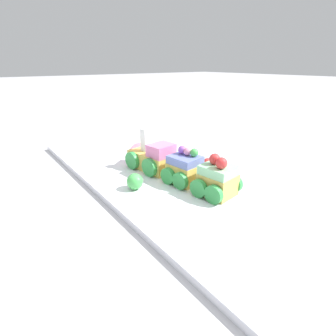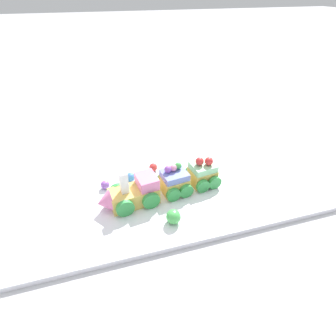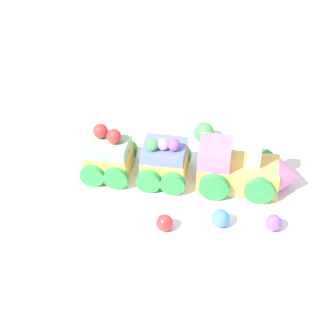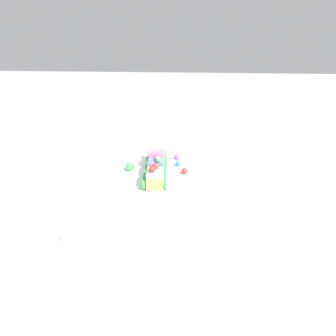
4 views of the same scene
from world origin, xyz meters
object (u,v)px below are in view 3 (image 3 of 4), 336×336
at_px(cake_train_locomotive, 244,171).
at_px(cake_car_mint, 109,156).
at_px(gumball_blue, 221,218).
at_px(gumball_red, 165,223).
at_px(cake_car_blueberry, 164,162).
at_px(gumball_purple, 273,223).
at_px(gumball_green, 204,132).

distance_m(cake_train_locomotive, cake_car_mint, 0.18).
bearing_deg(gumball_blue, cake_train_locomotive, 80.99).
distance_m(cake_train_locomotive, gumball_red, 0.13).
xyz_separation_m(cake_car_blueberry, gumball_blue, (0.09, -0.07, -0.02)).
distance_m(cake_car_blueberry, gumball_purple, 0.17).
bearing_deg(cake_car_blueberry, gumball_blue, -43.21).
bearing_deg(cake_car_blueberry, cake_train_locomotive, 0.22).
relative_size(cake_car_mint, gumball_blue, 3.39).
xyz_separation_m(cake_car_mint, gumball_purple, (0.23, -0.04, -0.02)).
bearing_deg(gumball_green, cake_car_mint, -135.46).
relative_size(cake_train_locomotive, gumball_purple, 6.51).
height_order(cake_car_blueberry, gumball_green, cake_car_blueberry).
distance_m(gumball_blue, gumball_red, 0.07).
bearing_deg(gumball_purple, cake_car_mint, 169.01).
relative_size(cake_car_blueberry, gumball_green, 2.55).
relative_size(cake_car_mint, gumball_red, 3.68).
bearing_deg(cake_car_mint, cake_car_blueberry, -0.41).
height_order(gumball_blue, gumball_red, gumball_blue).
relative_size(cake_car_blueberry, gumball_blue, 3.39).
bearing_deg(gumball_blue, gumball_red, -157.65).
distance_m(gumball_blue, gumball_purple, 0.06).
distance_m(cake_car_mint, gumball_red, 0.13).
relative_size(gumball_green, gumball_red, 1.44).
distance_m(cake_car_mint, gumball_green, 0.15).
distance_m(cake_train_locomotive, gumball_blue, 0.08).
bearing_deg(cake_train_locomotive, gumball_blue, -106.58).
bearing_deg(gumball_purple, gumball_green, 129.71).
bearing_deg(cake_car_blueberry, cake_car_mint, 179.59).
bearing_deg(gumball_blue, cake_car_mint, 161.29).
relative_size(gumball_red, gumball_purple, 1.00).
relative_size(gumball_blue, gumball_red, 1.08).
bearing_deg(gumball_blue, gumball_green, 110.69).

